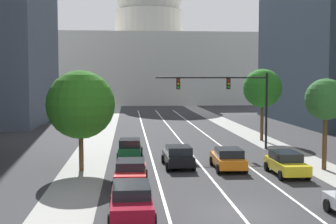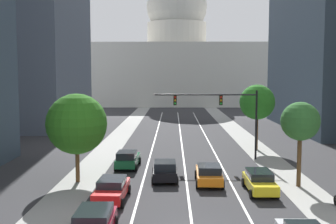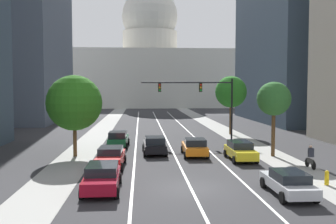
# 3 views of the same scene
# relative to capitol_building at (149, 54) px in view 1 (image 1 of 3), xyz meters

# --- Properties ---
(ground_plane) EXTENTS (400.00, 400.00, 0.00)m
(ground_plane) POSITION_rel_capitol_building_xyz_m (0.00, -57.91, -12.42)
(ground_plane) COLOR #2B2B2D
(sidewalk_left) EXTENTS (3.12, 130.00, 0.01)m
(sidewalk_left) POSITION_rel_capitol_building_xyz_m (-8.43, -62.91, -12.42)
(sidewalk_left) COLOR gray
(sidewalk_left) RESTS_ON ground
(sidewalk_right) EXTENTS (3.12, 130.00, 0.01)m
(sidewalk_right) POSITION_rel_capitol_building_xyz_m (8.43, -62.91, -12.42)
(sidewalk_right) COLOR gray
(sidewalk_right) RESTS_ON ground
(lane_stripe_left) EXTENTS (0.16, 90.00, 0.01)m
(lane_stripe_left) POSITION_rel_capitol_building_xyz_m (-3.43, -72.91, -12.41)
(lane_stripe_left) COLOR white
(lane_stripe_left) RESTS_ON ground
(lane_stripe_center) EXTENTS (0.16, 90.00, 0.01)m
(lane_stripe_center) POSITION_rel_capitol_building_xyz_m (0.00, -72.91, -12.41)
(lane_stripe_center) COLOR white
(lane_stripe_center) RESTS_ON ground
(lane_stripe_right) EXTENTS (0.16, 90.00, 0.01)m
(lane_stripe_right) POSITION_rel_capitol_building_xyz_m (3.43, -72.91, -12.41)
(lane_stripe_right) COLOR white
(lane_stripe_right) RESTS_ON ground
(capitol_building) EXTENTS (48.51, 28.03, 37.67)m
(capitol_building) POSITION_rel_capitol_building_xyz_m (0.00, 0.00, 0.00)
(capitol_building) COLOR beige
(capitol_building) RESTS_ON ground
(car_yellow) EXTENTS (1.99, 4.50, 1.54)m
(car_yellow) POSITION_rel_capitol_building_xyz_m (5.15, -89.62, -11.62)
(car_yellow) COLOR yellow
(car_yellow) RESTS_ON ground
(car_green) EXTENTS (2.11, 4.39, 1.61)m
(car_green) POSITION_rel_capitol_building_xyz_m (-5.16, -82.11, -11.60)
(car_green) COLOR #14512D
(car_green) RESTS_ON ground
(car_black) EXTENTS (2.16, 4.59, 1.58)m
(car_black) POSITION_rel_capitol_building_xyz_m (-1.71, -86.26, -11.61)
(car_black) COLOR black
(car_black) RESTS_ON ground
(car_red) EXTENTS (2.17, 4.73, 1.52)m
(car_red) POSITION_rel_capitol_building_xyz_m (-5.15, -91.71, -11.63)
(car_red) COLOR red
(car_red) RESTS_ON ground
(car_orange) EXTENTS (2.19, 4.59, 1.53)m
(car_orange) POSITION_rel_capitol_building_xyz_m (1.71, -87.43, -11.63)
(car_orange) COLOR orange
(car_orange) RESTS_ON ground
(car_crimson) EXTENTS (2.14, 4.78, 1.50)m
(car_crimson) POSITION_rel_capitol_building_xyz_m (-5.15, -98.11, -11.62)
(car_crimson) COLOR maroon
(car_crimson) RESTS_ON ground
(traffic_signal_mast) EXTENTS (10.14, 0.39, 6.88)m
(traffic_signal_mast) POSITION_rel_capitol_building_xyz_m (3.91, -78.21, -7.34)
(traffic_signal_mast) COLOR black
(traffic_signal_mast) RESTS_ON ground
(street_tree_far_right) EXTENTS (2.90, 2.90, 6.41)m
(street_tree_far_right) POSITION_rel_capitol_building_xyz_m (8.44, -88.04, -7.51)
(street_tree_far_right) COLOR #51381E
(street_tree_far_right) RESTS_ON ground
(street_tree_near_left) EXTENTS (4.73, 4.73, 6.98)m
(street_tree_near_left) POSITION_rel_capitol_building_xyz_m (-8.55, -87.00, -7.82)
(street_tree_near_left) COLOR #51381E
(street_tree_near_left) RESTS_ON ground
(street_tree_mid_right) EXTENTS (3.94, 3.94, 7.33)m
(street_tree_mid_right) POSITION_rel_capitol_building_xyz_m (8.35, -72.74, -7.08)
(street_tree_mid_right) COLOR #51381E
(street_tree_mid_right) RESTS_ON ground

